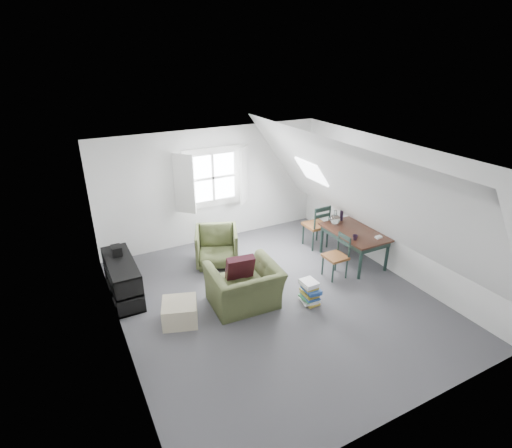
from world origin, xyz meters
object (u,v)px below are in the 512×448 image
armchair_near (244,305)px  dining_chair_far (317,225)px  ottoman (180,312)px  armchair_far (217,263)px  dining_chair_near (337,256)px  media_shelf (123,281)px  dining_table (354,235)px  magazine_stack (310,292)px

armchair_near → dining_chair_far: 2.70m
ottoman → dining_chair_far: dining_chair_far is taller
armchair_far → dining_chair_near: size_ratio=1.00×
armchair_far → media_shelf: bearing=-148.0°
dining_table → magazine_stack: size_ratio=3.17×
armchair_far → dining_table: dining_table is taller
media_shelf → ottoman: bearing=-56.2°
armchair_far → dining_table: bearing=-3.9°
ottoman → magazine_stack: 2.18m
armchair_far → dining_chair_near: dining_chair_near is taller
dining_chair_near → media_shelf: dining_chair_near is taller
dining_chair_near → armchair_far: bearing=-133.5°
armchair_near → magazine_stack: size_ratio=2.67×
armchair_far → media_shelf: 1.94m
ottoman → dining_chair_far: (3.44, 1.16, 0.33)m
ottoman → magazine_stack: (2.11, -0.53, 0.03)m
armchair_near → dining_chair_near: bearing=-175.7°
dining_table → magazine_stack: 1.83m
dining_table → ottoman: bearing=-172.2°
armchair_far → media_shelf: (-1.88, -0.34, 0.31)m
dining_chair_far → media_shelf: dining_chair_far is taller
armchair_near → armchair_far: armchair_far is taller
armchair_near → dining_chair_far: dining_chair_far is taller
dining_table → dining_chair_far: bearing=110.4°
armchair_far → dining_table: 2.80m
armchair_far → dining_chair_near: 2.39m
armchair_near → magazine_stack: bearing=158.8°
ottoman → media_shelf: size_ratio=0.40×
armchair_near → media_shelf: media_shelf is taller
armchair_near → media_shelf: 2.13m
armchair_far → dining_chair_near: bearing=-17.7°
dining_chair_near → armchair_near: bearing=-92.7°
magazine_stack → ottoman: bearing=165.8°
dining_table → magazine_stack: bearing=-149.6°
dining_chair_near → magazine_stack: (-0.94, -0.50, -0.22)m
dining_chair_far → magazine_stack: dining_chair_far is taller
ottoman → dining_chair_far: 3.65m
armchair_near → media_shelf: bearing=-31.6°
dining_chair_far → magazine_stack: 2.17m
dining_chair_far → media_shelf: 4.09m
media_shelf → dining_table: bearing=-6.9°
media_shelf → magazine_stack: bearing=-27.0°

